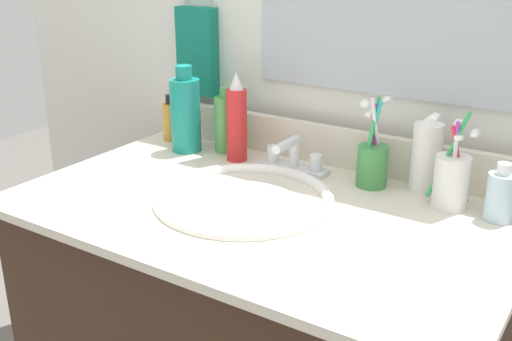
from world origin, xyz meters
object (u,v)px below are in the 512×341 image
object	(u,v)px
bottle_toner_green	(225,123)
bottle_gel_clear	(501,196)
bottle_spray_red	(237,121)
bottle_oil_amber	(170,121)
cup_white_ceramic	(451,180)
hand_towel	(197,51)
bottle_lotion_white	(426,156)
cup_green	(372,161)
bottle_mouthwash_teal	(185,113)
faucet	(293,160)

from	to	relation	value
bottle_toner_green	bottle_gel_clear	size ratio (longest dim) A/B	1.43
bottle_gel_clear	bottle_spray_red	bearing A→B (deg)	179.07
bottle_gel_clear	bottle_oil_amber	bearing A→B (deg)	177.04
bottle_toner_green	cup_white_ceramic	distance (m)	0.56
hand_towel	bottle_gel_clear	world-z (taller)	hand_towel
bottle_spray_red	bottle_toner_green	bearing A→B (deg)	147.54
hand_towel	bottle_toner_green	world-z (taller)	hand_towel
hand_towel	bottle_spray_red	size ratio (longest dim) A/B	1.05
bottle_spray_red	bottle_gel_clear	xyz separation A→B (m)	(0.59, -0.01, -0.05)
bottle_lotion_white	cup_green	distance (m)	0.11
bottle_spray_red	cup_green	world-z (taller)	bottle_spray_red
bottle_toner_green	cup_white_ceramic	world-z (taller)	cup_white_ceramic
hand_towel	bottle_mouthwash_teal	xyz separation A→B (m)	(0.05, -0.12, -0.13)
bottle_mouthwash_teal	bottle_gel_clear	world-z (taller)	bottle_mouthwash_teal
bottle_oil_amber	bottle_gel_clear	world-z (taller)	bottle_oil_amber
hand_towel	cup_green	world-z (taller)	hand_towel
bottle_toner_green	bottle_mouthwash_teal	size ratio (longest dim) A/B	0.76
bottle_spray_red	bottle_lotion_white	bearing A→B (deg)	7.78
hand_towel	bottle_spray_red	xyz separation A→B (m)	(0.20, -0.11, -0.13)
hand_towel	bottle_mouthwash_teal	bearing A→B (deg)	-66.01
faucet	bottle_spray_red	world-z (taller)	bottle_spray_red
bottle_oil_amber	bottle_lotion_white	size ratio (longest dim) A/B	0.73
bottle_spray_red	cup_green	bearing A→B (deg)	3.72
faucet	bottle_spray_red	bearing A→B (deg)	-178.38
bottle_mouthwash_teal	cup_green	xyz separation A→B (m)	(0.47, 0.03, -0.04)
bottle_mouthwash_teal	cup_white_ceramic	bearing A→B (deg)	0.64
bottle_lotion_white	bottle_mouthwash_teal	size ratio (longest dim) A/B	0.78
hand_towel	bottle_toner_green	distance (m)	0.22
bottle_spray_red	cup_green	size ratio (longest dim) A/B	1.09
bottle_toner_green	bottle_gel_clear	xyz separation A→B (m)	(0.65, -0.05, -0.02)
bottle_lotion_white	bottle_gel_clear	world-z (taller)	bottle_lotion_white
bottle_mouthwash_teal	cup_white_ceramic	xyz separation A→B (m)	(0.64, 0.01, -0.04)
faucet	hand_towel	bearing A→B (deg)	162.36
bottle_mouthwash_teal	bottle_spray_red	distance (m)	0.14
faucet	cup_white_ceramic	xyz separation A→B (m)	(0.35, -0.01, 0.03)
hand_towel	bottle_oil_amber	distance (m)	0.19
cup_white_ceramic	bottle_oil_amber	bearing A→B (deg)	177.30
bottle_gel_clear	cup_green	size ratio (longest dim) A/B	0.58
bottle_toner_green	cup_green	world-z (taller)	cup_green
bottle_oil_amber	bottle_gel_clear	size ratio (longest dim) A/B	1.08
bottle_mouthwash_teal	cup_green	distance (m)	0.47
bottle_oil_amber	bottle_toner_green	world-z (taller)	bottle_toner_green
bottle_spray_red	cup_white_ceramic	distance (m)	0.50
bottle_mouthwash_teal	cup_white_ceramic	world-z (taller)	bottle_mouthwash_teal
faucet	bottle_oil_amber	xyz separation A→B (m)	(-0.38, 0.03, 0.02)
hand_towel	cup_green	bearing A→B (deg)	-10.03
faucet	cup_white_ceramic	distance (m)	0.35
hand_towel	cup_white_ceramic	world-z (taller)	hand_towel
bottle_gel_clear	cup_green	xyz separation A→B (m)	(-0.26, 0.03, 0.01)
bottle_spray_red	cup_white_ceramic	bearing A→B (deg)	-0.17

